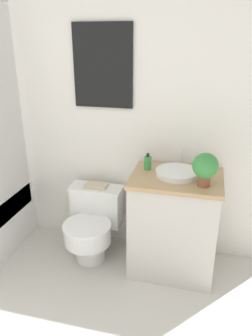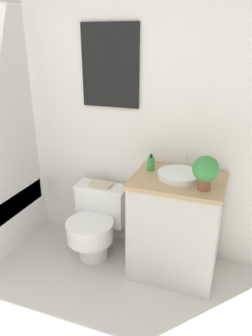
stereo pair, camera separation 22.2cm
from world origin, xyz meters
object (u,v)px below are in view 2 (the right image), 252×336
object	(u,v)px
sink	(179,175)
soap_bottle	(151,163)
toilet	(96,221)
potted_plant	(206,170)
book_on_tank	(101,184)

from	to	relation	value
sink	soap_bottle	xyz separation A→B (m)	(-0.23, 0.06, 0.03)
toilet	soap_bottle	world-z (taller)	soap_bottle
toilet	sink	xyz separation A→B (m)	(0.67, 0.02, 0.51)
soap_bottle	potted_plant	size ratio (longest dim) A/B	0.54
sink	toilet	bearing A→B (deg)	-178.22
potted_plant	book_on_tank	bearing A→B (deg)	164.19
toilet	sink	distance (m)	0.84
sink	potted_plant	size ratio (longest dim) A/B	1.51
toilet	book_on_tank	xyz separation A→B (m)	(0.00, 0.13, 0.28)
book_on_tank	sink	bearing A→B (deg)	-9.15
sink	book_on_tank	distance (m)	0.71
soap_bottle	book_on_tank	xyz separation A→B (m)	(-0.44, 0.04, -0.26)
soap_bottle	book_on_tank	size ratio (longest dim) A/B	0.69
sink	book_on_tank	world-z (taller)	sink
sink	potted_plant	bearing A→B (deg)	-35.32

